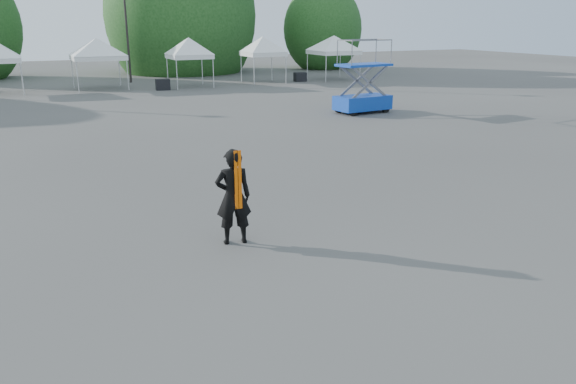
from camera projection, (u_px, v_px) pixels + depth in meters
name	position (u px, v px, depth m)	size (l,w,h in m)	color
ground	(265.00, 222.00, 12.95)	(120.00, 120.00, 0.00)	#474442
light_pole_east	(125.00, 5.00, 40.14)	(0.60, 0.25, 9.80)	black
tree_mid_e	(181.00, 15.00, 48.85)	(5.12, 5.12, 7.79)	#382314
tree_far_e	(322.00, 29.00, 52.87)	(3.84, 3.84, 5.84)	#382314
tent_e	(97.00, 42.00, 36.95)	(4.71, 4.71, 3.88)	silver
tent_f	(189.00, 42.00, 38.08)	(3.85, 3.85, 3.88)	silver
tent_g	(263.00, 40.00, 40.84)	(3.84, 3.84, 3.88)	silver
tent_h	(334.00, 39.00, 42.91)	(4.51, 4.51, 3.88)	silver
man	(233.00, 197.00, 11.45)	(0.81, 0.62, 2.01)	black
scissor_lift	(363.00, 77.00, 27.63)	(2.87, 1.64, 3.56)	#0C16A1
crate_mid	(163.00, 85.00, 37.23)	(0.91, 0.71, 0.71)	black
crate_east	(300.00, 77.00, 42.43)	(0.86, 0.67, 0.67)	black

